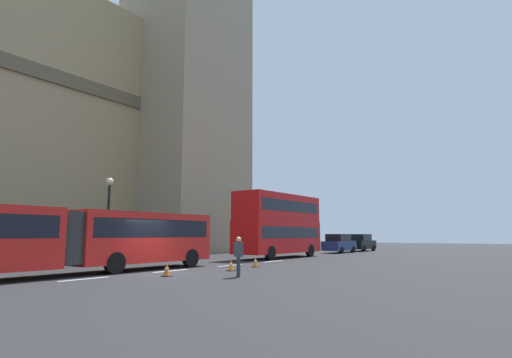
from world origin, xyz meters
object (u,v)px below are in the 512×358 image
(traffic_cone_west, at_px, (167,270))
(pedestrian_near_cones, at_px, (239,255))
(double_decker_bus, at_px, (279,223))
(street_lamp, at_px, (108,214))
(sedan_lead, at_px, (339,244))
(sedan_trailing, at_px, (361,243))
(articulated_bus, at_px, (61,236))
(traffic_cone_middle, at_px, (231,265))
(traffic_cone_east, at_px, (256,262))

(traffic_cone_west, xyz_separation_m, pedestrian_near_cones, (1.58, -2.70, 0.63))
(double_decker_bus, xyz_separation_m, street_lamp, (-12.26, 4.50, 0.35))
(sedan_lead, height_order, street_lamp, street_lamp)
(sedan_trailing, bearing_deg, traffic_cone_west, -173.39)
(articulated_bus, relative_size, traffic_cone_west, 28.38)
(pedestrian_near_cones, bearing_deg, sedan_lead, 14.88)
(sedan_lead, bearing_deg, traffic_cone_middle, -169.06)
(double_decker_bus, xyz_separation_m, sedan_lead, (10.84, -0.09, -1.79))
(articulated_bus, bearing_deg, double_decker_bus, 0.01)
(sedan_trailing, height_order, traffic_cone_east, sedan_trailing)
(double_decker_bus, bearing_deg, sedan_lead, -0.48)
(double_decker_bus, relative_size, traffic_cone_east, 15.64)
(articulated_bus, xyz_separation_m, street_lamp, (5.33, 4.51, 1.31))
(sedan_lead, relative_size, traffic_cone_west, 7.59)
(double_decker_bus, height_order, street_lamp, street_lamp)
(sedan_trailing, relative_size, traffic_cone_middle, 7.59)
(traffic_cone_east, distance_m, pedestrian_near_cones, 5.52)
(traffic_cone_west, bearing_deg, traffic_cone_east, -0.73)
(street_lamp, bearing_deg, traffic_cone_west, -107.38)
(traffic_cone_west, relative_size, pedestrian_near_cones, 0.34)
(double_decker_bus, height_order, traffic_cone_middle, double_decker_bus)
(articulated_bus, bearing_deg, sedan_trailing, -0.31)
(traffic_cone_west, distance_m, traffic_cone_east, 6.40)
(double_decker_bus, height_order, traffic_cone_east, double_decker_bus)
(articulated_bus, height_order, sedan_trailing, articulated_bus)
(sedan_lead, height_order, pedestrian_near_cones, sedan_lead)
(articulated_bus, distance_m, traffic_cone_east, 10.02)
(double_decker_bus, height_order, sedan_trailing, double_decker_bus)
(double_decker_bus, xyz_separation_m, sedan_trailing, (16.36, -0.18, -1.79))
(articulated_bus, distance_m, sedan_lead, 28.44)
(traffic_cone_middle, relative_size, street_lamp, 0.11)
(articulated_bus, height_order, double_decker_bus, double_decker_bus)
(sedan_trailing, relative_size, pedestrian_near_cones, 2.60)
(sedan_lead, xyz_separation_m, street_lamp, (-23.10, 4.60, 2.14))
(sedan_trailing, relative_size, traffic_cone_east, 7.59)
(traffic_cone_middle, bearing_deg, sedan_lead, 10.94)
(double_decker_bus, xyz_separation_m, traffic_cone_middle, (-11.19, -4.35, -2.43))
(sedan_lead, distance_m, traffic_cone_middle, 22.44)
(traffic_cone_west, relative_size, street_lamp, 0.11)
(sedan_lead, bearing_deg, pedestrian_near_cones, -165.12)
(traffic_cone_middle, distance_m, pedestrian_near_cones, 3.07)
(articulated_bus, height_order, traffic_cone_west, articulated_bus)
(traffic_cone_east, height_order, pedestrian_near_cones, pedestrian_near_cones)
(traffic_cone_east, bearing_deg, sedan_trailing, 8.48)
(traffic_cone_middle, relative_size, traffic_cone_east, 1.00)
(articulated_bus, xyz_separation_m, sedan_lead, (28.43, -0.09, -0.83))
(sedan_trailing, relative_size, street_lamp, 0.83)
(street_lamp, bearing_deg, double_decker_bus, -20.17)
(double_decker_bus, relative_size, street_lamp, 1.72)
(articulated_bus, relative_size, traffic_cone_east, 28.38)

